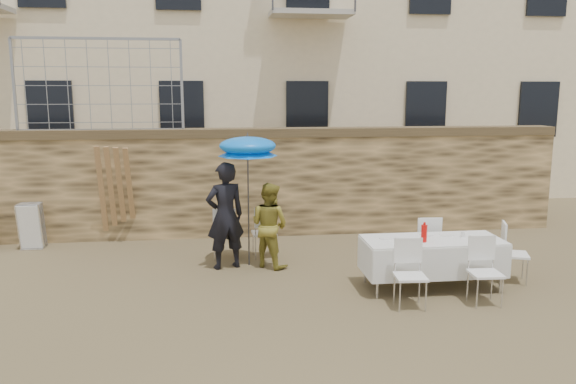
{
  "coord_description": "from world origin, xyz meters",
  "views": [
    {
      "loc": [
        -0.67,
        -6.58,
        3.0
      ],
      "look_at": [
        0.4,
        2.2,
        1.4
      ],
      "focal_mm": 35.0,
      "sensor_mm": 36.0,
      "label": 1
    }
  ],
  "objects": [
    {
      "name": "ground",
      "position": [
        0.0,
        0.0,
        0.0
      ],
      "size": [
        80.0,
        80.0,
        0.0
      ],
      "primitive_type": "plane",
      "color": "brown",
      "rests_on": "ground"
    },
    {
      "name": "stone_wall",
      "position": [
        0.0,
        5.0,
        1.1
      ],
      "size": [
        13.0,
        0.5,
        2.2
      ],
      "primitive_type": "cube",
      "color": "olive",
      "rests_on": "ground"
    },
    {
      "name": "chain_link_fence",
      "position": [
        -3.0,
        5.0,
        3.1
      ],
      "size": [
        3.2,
        0.06,
        1.8
      ],
      "primitive_type": null,
      "color": "gray",
      "rests_on": "stone_wall"
    },
    {
      "name": "man_suit",
      "position": [
        -0.61,
        2.75,
        0.92
      ],
      "size": [
        0.77,
        0.63,
        1.83
      ],
      "primitive_type": "imported",
      "rotation": [
        0.0,
        0.0,
        3.46
      ],
      "color": "black",
      "rests_on": "ground"
    },
    {
      "name": "woman_dress",
      "position": [
        0.14,
        2.75,
        0.73
      ],
      "size": [
        0.9,
        0.89,
        1.46
      ],
      "primitive_type": "imported",
      "rotation": [
        0.0,
        0.0,
        2.42
      ],
      "color": "gold",
      "rests_on": "ground"
    },
    {
      "name": "umbrella",
      "position": [
        -0.21,
        2.85,
        2.02
      ],
      "size": [
        1.0,
        1.0,
        2.14
      ],
      "color": "#3F3F44",
      "rests_on": "ground"
    },
    {
      "name": "couple_chair_left",
      "position": [
        -0.61,
        3.3,
        0.48
      ],
      "size": [
        0.52,
        0.52,
        0.96
      ],
      "primitive_type": null,
      "rotation": [
        0.0,
        0.0,
        3.05
      ],
      "color": "white",
      "rests_on": "ground"
    },
    {
      "name": "couple_chair_right",
      "position": [
        0.09,
        3.3,
        0.48
      ],
      "size": [
        0.51,
        0.51,
        0.96
      ],
      "primitive_type": null,
      "rotation": [
        0.0,
        0.0,
        3.22
      ],
      "color": "white",
      "rests_on": "ground"
    },
    {
      "name": "banquet_table",
      "position": [
        2.52,
        1.37,
        0.73
      ],
      "size": [
        2.1,
        0.85,
        0.78
      ],
      "color": "silver",
      "rests_on": "ground"
    },
    {
      "name": "soda_bottle",
      "position": [
        2.32,
        1.22,
        0.91
      ],
      "size": [
        0.09,
        0.09,
        0.26
      ],
      "primitive_type": "cylinder",
      "color": "red",
      "rests_on": "banquet_table"
    },
    {
      "name": "table_chair_front_left",
      "position": [
        1.92,
        0.62,
        0.48
      ],
      "size": [
        0.52,
        0.52,
        0.96
      ],
      "primitive_type": null,
      "rotation": [
        0.0,
        0.0,
        -0.08
      ],
      "color": "white",
      "rests_on": "ground"
    },
    {
      "name": "table_chair_front_right",
      "position": [
        3.02,
        0.62,
        0.48
      ],
      "size": [
        0.5,
        0.5,
        0.96
      ],
      "primitive_type": null,
      "rotation": [
        0.0,
        0.0,
        -0.04
      ],
      "color": "white",
      "rests_on": "ground"
    },
    {
      "name": "table_chair_back",
      "position": [
        2.72,
        2.17,
        0.48
      ],
      "size": [
        0.51,
        0.51,
        0.96
      ],
      "primitive_type": null,
      "rotation": [
        0.0,
        0.0,
        3.08
      ],
      "color": "white",
      "rests_on": "ground"
    },
    {
      "name": "table_chair_side",
      "position": [
        3.92,
        1.47,
        0.48
      ],
      "size": [
        0.61,
        0.61,
        0.96
      ],
      "primitive_type": null,
      "rotation": [
        0.0,
        0.0,
        1.23
      ],
      "color": "white",
      "rests_on": "ground"
    },
    {
      "name": "chair_stack_right",
      "position": [
        -4.28,
        4.5,
        0.46
      ],
      "size": [
        0.46,
        0.4,
        0.92
      ],
      "primitive_type": null,
      "color": "white",
      "rests_on": "ground"
    },
    {
      "name": "wood_planks",
      "position": [
        -2.68,
        4.57,
        1.0
      ],
      "size": [
        0.7,
        0.2,
        2.0
      ],
      "primitive_type": null,
      "color": "#A37749",
      "rests_on": "ground"
    }
  ]
}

